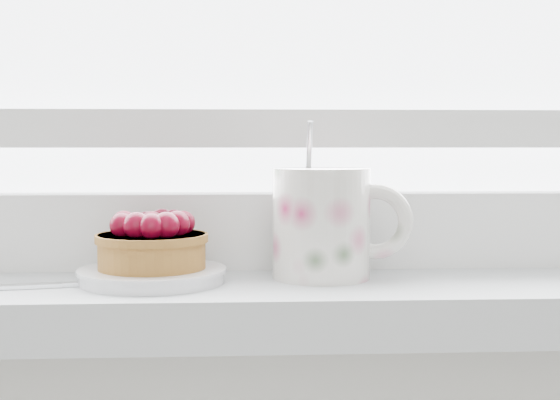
{
  "coord_description": "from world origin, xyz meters",
  "views": [
    {
      "loc": [
        -0.0,
        1.24,
        1.05
      ],
      "look_at": [
        0.03,
        1.88,
        1.01
      ],
      "focal_mm": 50.0,
      "sensor_mm": 36.0,
      "label": 1
    }
  ],
  "objects": [
    {
      "name": "saucer",
      "position": [
        -0.07,
        1.89,
        0.95
      ],
      "size": [
        0.12,
        0.12,
        0.01
      ],
      "primitive_type": "cylinder",
      "color": "silver",
      "rests_on": "windowsill"
    },
    {
      "name": "raspberry_tart",
      "position": [
        -0.07,
        1.89,
        0.97
      ],
      "size": [
        0.09,
        0.09,
        0.05
      ],
      "color": "brown",
      "rests_on": "saucer"
    },
    {
      "name": "floral_mug",
      "position": [
        0.07,
        1.9,
        0.99
      ],
      "size": [
        0.13,
        0.1,
        0.14
      ],
      "color": "silver",
      "rests_on": "windowsill"
    },
    {
      "name": "fork",
      "position": [
        -0.16,
        1.87,
        0.94
      ],
      "size": [
        0.2,
        0.06,
        0.0
      ],
      "color": "silver",
      "rests_on": "windowsill"
    }
  ]
}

